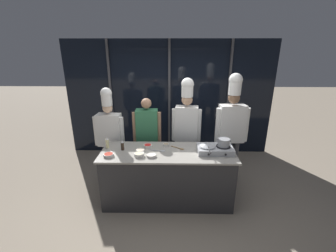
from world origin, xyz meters
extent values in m
plane|color=gray|center=(0.00, 0.00, 0.00)|extent=(24.00, 24.00, 0.00)
cube|color=black|center=(0.00, 1.95, 1.35)|extent=(4.86, 0.04, 2.70)
cube|color=#47474C|center=(-1.38, 1.90, 1.35)|extent=(0.05, 0.05, 2.70)
cube|color=#47474C|center=(0.00, 1.90, 1.35)|extent=(0.05, 0.05, 2.70)
cube|color=#47474C|center=(1.38, 1.90, 1.35)|extent=(0.05, 0.05, 2.70)
cube|color=#2D2D30|center=(0.00, 0.00, 0.44)|extent=(2.10, 0.75, 0.88)
cube|color=#A39E93|center=(0.00, 0.00, 0.90)|extent=(2.17, 0.79, 0.03)
cube|color=#B2B5BA|center=(0.76, -0.01, 0.96)|extent=(0.56, 0.36, 0.09)
cylinder|color=black|center=(0.63, -0.01, 1.01)|extent=(0.23, 0.23, 0.01)
cylinder|color=black|center=(0.63, -0.19, 0.96)|extent=(0.03, 0.01, 0.03)
cylinder|color=black|center=(0.89, -0.01, 1.01)|extent=(0.23, 0.23, 0.01)
cylinder|color=black|center=(0.89, -0.19, 0.96)|extent=(0.03, 0.01, 0.03)
cylinder|color=#ADAFB5|center=(0.63, -0.01, 1.02)|extent=(0.26, 0.26, 0.01)
cone|color=#ADAFB5|center=(0.63, -0.01, 1.05)|extent=(0.27, 0.27, 0.05)
cylinder|color=black|center=(0.63, -0.24, 1.06)|extent=(0.02, 0.21, 0.02)
cylinder|color=#93969B|center=(0.89, -0.01, 1.08)|extent=(0.19, 0.19, 0.12)
torus|color=#93969B|center=(0.89, -0.01, 1.14)|extent=(0.19, 0.19, 0.01)
torus|color=#93969B|center=(0.79, -0.01, 1.12)|extent=(0.01, 0.05, 0.05)
torus|color=#93969B|center=(1.00, -0.01, 1.12)|extent=(0.01, 0.05, 0.05)
cylinder|color=#332319|center=(-0.74, 0.05, 0.98)|extent=(0.05, 0.05, 0.13)
cone|color=white|center=(-0.74, 0.05, 1.06)|extent=(0.05, 0.05, 0.04)
cylinder|color=beige|center=(-1.01, 0.12, 0.99)|extent=(0.05, 0.05, 0.15)
cone|color=white|center=(-1.01, 0.12, 1.08)|extent=(0.05, 0.05, 0.04)
cylinder|color=silver|center=(-0.34, 0.13, 0.94)|extent=(0.14, 0.14, 0.05)
torus|color=silver|center=(-0.34, 0.13, 0.97)|extent=(0.14, 0.14, 0.01)
cylinder|color=red|center=(-0.34, 0.13, 0.96)|extent=(0.11, 0.11, 0.03)
cylinder|color=silver|center=(-0.04, 0.21, 0.93)|extent=(0.10, 0.10, 0.04)
torus|color=silver|center=(-0.04, 0.21, 0.95)|extent=(0.10, 0.10, 0.01)
cylinder|color=#9E896B|center=(-0.04, 0.21, 0.95)|extent=(0.08, 0.08, 0.02)
cylinder|color=silver|center=(-0.44, -0.18, 0.94)|extent=(0.15, 0.15, 0.05)
torus|color=silver|center=(-0.44, -0.18, 0.97)|extent=(0.16, 0.16, 0.01)
cylinder|color=beige|center=(-0.44, -0.18, 0.95)|extent=(0.13, 0.13, 0.03)
cylinder|color=silver|center=(-0.91, -0.19, 0.94)|extent=(0.16, 0.16, 0.04)
torus|color=silver|center=(-0.91, -0.19, 0.96)|extent=(0.17, 0.17, 0.01)
cylinder|color=#B22D1E|center=(-0.91, -0.19, 0.95)|extent=(0.13, 0.13, 0.02)
cylinder|color=silver|center=(-0.25, -0.19, 0.93)|extent=(0.15, 0.15, 0.03)
torus|color=silver|center=(-0.25, -0.19, 0.95)|extent=(0.16, 0.16, 0.01)
cylinder|color=silver|center=(-0.25, -0.19, 0.94)|extent=(0.13, 0.13, 0.02)
cylinder|color=silver|center=(-0.44, -0.01, 0.93)|extent=(0.14, 0.14, 0.03)
torus|color=silver|center=(-0.44, -0.01, 0.95)|extent=(0.14, 0.14, 0.01)
cylinder|color=beige|center=(-0.44, -0.01, 0.94)|extent=(0.11, 0.11, 0.02)
cube|color=#B2B5BA|center=(-0.21, 0.02, 0.92)|extent=(0.18, 0.05, 0.01)
ellipsoid|color=#B2B5BA|center=(-0.08, 0.00, 0.92)|extent=(0.09, 0.07, 0.02)
cube|color=olive|center=(0.13, 0.15, 0.92)|extent=(0.15, 0.11, 0.01)
ellipsoid|color=olive|center=(0.23, 0.08, 0.92)|extent=(0.09, 0.09, 0.02)
cylinder|color=#232326|center=(-0.98, 0.60, 0.38)|extent=(0.11, 0.11, 0.75)
cylinder|color=#232326|center=(-1.22, 0.62, 0.38)|extent=(0.11, 0.11, 0.75)
cube|color=white|center=(-1.10, 0.61, 1.06)|extent=(0.45, 0.26, 0.61)
cylinder|color=white|center=(-0.86, 0.56, 1.04)|extent=(0.09, 0.09, 0.56)
cylinder|color=white|center=(-1.35, 0.59, 1.04)|extent=(0.09, 0.09, 0.56)
sphere|color=beige|center=(-1.10, 0.61, 1.47)|extent=(0.18, 0.18, 0.18)
cylinder|color=white|center=(-1.10, 0.61, 1.63)|extent=(0.19, 0.19, 0.22)
sphere|color=white|center=(-1.10, 0.61, 1.74)|extent=(0.20, 0.20, 0.20)
cylinder|color=#2D3856|center=(-0.29, 0.66, 0.40)|extent=(0.10, 0.10, 0.79)
cylinder|color=#2D3856|center=(-0.51, 0.65, 0.40)|extent=(0.10, 0.10, 0.79)
cube|color=#33754C|center=(-0.40, 0.65, 1.12)|extent=(0.41, 0.22, 0.64)
cylinder|color=#A87A5B|center=(-0.18, 0.63, 1.10)|extent=(0.08, 0.08, 0.59)
cylinder|color=#A87A5B|center=(-0.63, 0.62, 1.10)|extent=(0.08, 0.08, 0.59)
sphere|color=#A87A5B|center=(-0.40, 0.65, 1.55)|extent=(0.19, 0.19, 0.19)
cylinder|color=#4C4C51|center=(0.45, 0.65, 0.41)|extent=(0.11, 0.11, 0.83)
cylinder|color=#4C4C51|center=(0.22, 0.68, 0.41)|extent=(0.11, 0.11, 0.83)
cube|color=white|center=(0.34, 0.67, 1.16)|extent=(0.43, 0.26, 0.67)
cylinder|color=white|center=(0.56, 0.61, 1.15)|extent=(0.08, 0.08, 0.62)
cylinder|color=white|center=(0.10, 0.66, 1.15)|extent=(0.08, 0.08, 0.62)
sphere|color=tan|center=(0.34, 0.67, 1.62)|extent=(0.20, 0.20, 0.20)
cylinder|color=white|center=(0.34, 0.67, 1.79)|extent=(0.21, 0.21, 0.23)
sphere|color=white|center=(0.34, 0.67, 1.90)|extent=(0.22, 0.22, 0.22)
cylinder|color=#4C4C51|center=(1.28, 0.61, 0.43)|extent=(0.12, 0.12, 0.85)
cylinder|color=#4C4C51|center=(1.03, 0.59, 0.43)|extent=(0.12, 0.12, 0.85)
cube|color=white|center=(1.15, 0.60, 1.20)|extent=(0.48, 0.27, 0.69)
cylinder|color=white|center=(1.42, 0.58, 1.18)|extent=(0.09, 0.09, 0.64)
cylinder|color=white|center=(0.90, 0.54, 1.18)|extent=(0.09, 0.09, 0.64)
sphere|color=brown|center=(1.15, 0.60, 1.67)|extent=(0.20, 0.20, 0.20)
cylinder|color=white|center=(1.15, 0.60, 1.86)|extent=(0.21, 0.21, 0.26)
sphere|color=white|center=(1.15, 0.60, 1.99)|extent=(0.23, 0.23, 0.23)
camera|label=1|loc=(0.07, -3.30, 2.51)|focal=24.00mm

